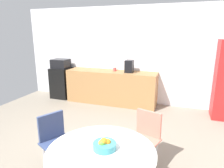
{
  "coord_description": "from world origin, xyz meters",
  "views": [
    {
      "loc": [
        1.52,
        -2.36,
        1.93
      ],
      "look_at": [
        0.27,
        1.18,
        0.95
      ],
      "focal_mm": 32.14,
      "sensor_mm": 36.0,
      "label": 1
    }
  ],
  "objects": [
    {
      "name": "chair_coral",
      "position": [
        1.11,
        0.25,
        0.52
      ],
      "size": [
        0.53,
        0.53,
        0.83
      ],
      "color": "silver",
      "rests_on": "ground_plane"
    },
    {
      "name": "ground_plane",
      "position": [
        0.0,
        0.0,
        0.0
      ],
      "size": [
        6.0,
        6.0,
        0.0
      ],
      "primitive_type": "plane",
      "color": "gray"
    },
    {
      "name": "fruit_bowl",
      "position": [
        0.83,
        -0.65,
        0.8
      ],
      "size": [
        0.24,
        0.24,
        0.13
      ],
      "color": "teal",
      "rests_on": "round_table"
    },
    {
      "name": "mug_white",
      "position": [
        -0.18,
        2.69,
        0.95
      ],
      "size": [
        0.13,
        0.08,
        0.09
      ],
      "color": "#D84C4C",
      "rests_on": "counter_block"
    },
    {
      "name": "round_table",
      "position": [
        0.81,
        -0.69,
        0.62
      ],
      "size": [
        1.13,
        1.13,
        0.75
      ],
      "color": "silver",
      "rests_on": "ground_plane"
    },
    {
      "name": "microwave",
      "position": [
        -1.84,
        2.65,
        1.02
      ],
      "size": [
        0.48,
        0.38,
        0.26
      ],
      "primitive_type": "cube",
      "color": "black",
      "rests_on": "mini_fridge"
    },
    {
      "name": "chair_navy",
      "position": [
        -0.07,
        -0.25,
        0.52
      ],
      "size": [
        0.56,
        0.56,
        0.83
      ],
      "color": "silver",
      "rests_on": "ground_plane"
    },
    {
      "name": "coffee_maker",
      "position": [
        0.24,
        2.65,
        1.06
      ],
      "size": [
        0.2,
        0.24,
        0.32
      ],
      "primitive_type": "cube",
      "color": "black",
      "rests_on": "counter_block"
    },
    {
      "name": "wall_back",
      "position": [
        0.0,
        3.0,
        1.3
      ],
      "size": [
        6.0,
        0.1,
        2.6
      ],
      "primitive_type": "cube",
      "color": "silver",
      "rests_on": "ground_plane"
    },
    {
      "name": "mini_fridge",
      "position": [
        -1.84,
        2.65,
        0.45
      ],
      "size": [
        0.54,
        0.54,
        0.89
      ],
      "primitive_type": "cube",
      "color": "black",
      "rests_on": "ground_plane"
    },
    {
      "name": "counter_block",
      "position": [
        -0.26,
        2.65,
        0.45
      ],
      "size": [
        2.46,
        0.6,
        0.9
      ],
      "primitive_type": "cube",
      "color": "#9E7042",
      "rests_on": "ground_plane"
    }
  ]
}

